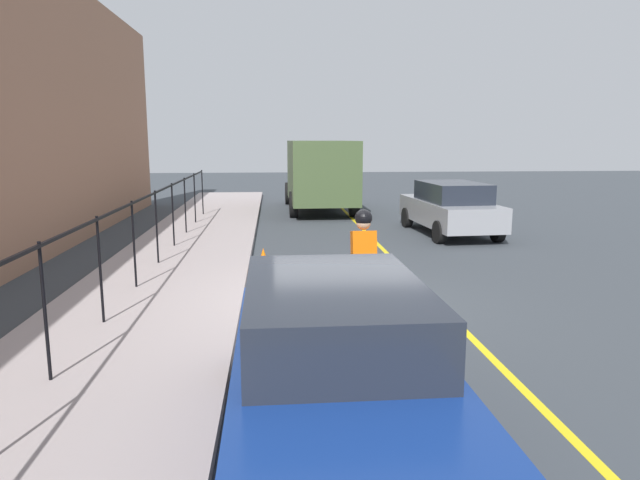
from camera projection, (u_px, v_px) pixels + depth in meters
name	position (u px, v px, depth m)	size (l,w,h in m)	color
ground_plane	(346.00, 305.00, 9.92)	(80.00, 80.00, 0.00)	#383D43
lane_line_centre	(436.00, 303.00, 10.05)	(36.00, 0.12, 0.01)	yellow
sidewalk	(147.00, 305.00, 9.63)	(40.00, 3.20, 0.15)	#A19494
iron_fence	(133.00, 222.00, 10.36)	(20.84, 0.04, 1.60)	black
cyclist_lead	(363.00, 270.00, 8.56)	(1.71, 0.37, 1.83)	black
patrol_sedan	(450.00, 207.00, 17.14)	(4.51, 2.16, 1.58)	gray
parked_sedan_rear	(336.00, 367.00, 5.12)	(4.42, 1.95, 1.58)	navy
box_truck_background	(319.00, 172.00, 22.63)	(6.74, 2.61, 2.78)	#3E502E
traffic_cone_near	(263.00, 261.00, 12.13)	(0.36, 0.36, 0.57)	#E86107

